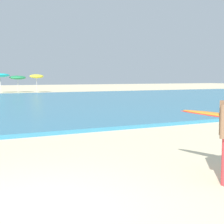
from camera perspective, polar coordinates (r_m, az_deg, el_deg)
name	(u,v)px	position (r m, az deg, el deg)	size (l,w,h in m)	color
ground_plane	(39,211)	(5.08, -12.15, -15.92)	(160.00, 160.00, 0.00)	beige
beach_umbrella_6	(0,75)	(43.39, -18.25, 5.87)	(2.19, 2.20, 2.40)	beige
beach_umbrella_7	(18,78)	(43.84, -15.55, 5.60)	(1.99, 2.01, 2.14)	beige
beach_umbrella_8	(37,76)	(43.27, -12.56, 5.87)	(1.71, 1.73, 2.29)	beige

